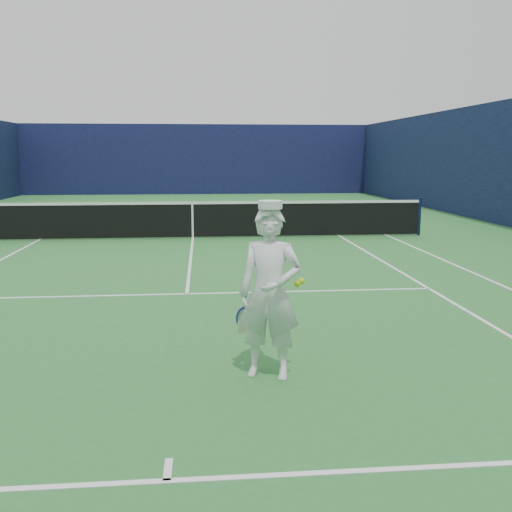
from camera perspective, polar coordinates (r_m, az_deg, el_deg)
The scene contains 5 objects.
ground at distance 15.75m, azimuth -6.33°, elevation 1.77°, with size 80.00×80.00×0.00m, color #2A7030.
court_markings at distance 15.75m, azimuth -6.33°, elevation 1.79°, with size 11.03×23.83×0.01m.
windscreen_fence at distance 15.59m, azimuth -6.47°, elevation 9.07°, with size 20.12×36.12×4.00m.
tennis_net at distance 15.68m, azimuth -6.37°, elevation 3.78°, with size 12.88×0.09×1.07m.
tennis_player at distance 5.77m, azimuth 1.38°, elevation -3.68°, with size 0.74×0.67×1.82m.
Camera 1 is at (0.28, -15.58, 2.26)m, focal length 40.00 mm.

